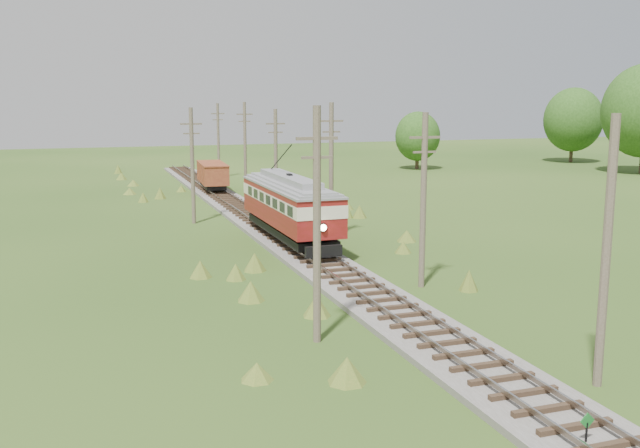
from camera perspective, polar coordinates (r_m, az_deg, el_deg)
name	(u,v)px	position (r m, az deg, el deg)	size (l,w,h in m)	color
railbed_main	(273,231)	(49.38, -3.78, -0.57)	(3.60, 96.00, 0.57)	#605B54
switch_marker	(587,428)	(20.85, 20.56, -15.07)	(0.45, 0.06, 1.08)	black
streetcar	(290,203)	(45.03, -2.44, 1.68)	(3.06, 12.99, 5.92)	black
gondola	(213,174)	(71.08, -8.59, 3.96)	(2.85, 7.48, 2.44)	black
gravel_pile	(260,194)	(65.58, -4.81, 2.41)	(3.53, 3.74, 1.28)	gray
utility_pole_r_1	(606,254)	(24.28, 21.93, -2.23)	(0.30, 0.30, 8.80)	brown
utility_pole_r_2	(423,199)	(35.06, 8.27, 2.01)	(1.60, 0.30, 8.60)	brown
utility_pole_r_3	(331,170)	(46.86, 0.91, 4.36)	(1.60, 0.30, 9.00)	brown
utility_pole_r_4	(276,159)	(59.18, -3.55, 5.23)	(1.60, 0.30, 8.40)	brown
utility_pole_r_5	(245,146)	(71.84, -6.01, 6.24)	(1.60, 0.30, 8.90)	brown
utility_pole_r_6	(218,140)	(84.51, -8.13, 6.68)	(1.60, 0.30, 8.70)	brown
utility_pole_l_a	(317,223)	(26.66, -0.24, 0.04)	(1.60, 0.30, 9.00)	brown
utility_pole_l_b	(192,164)	(53.71, -10.17, 4.71)	(1.60, 0.30, 8.60)	brown
tree_right_5	(573,120)	(110.73, 19.60, 7.87)	(8.40, 8.40, 10.82)	#38281C
tree_mid_b	(418,136)	(95.09, 7.81, 6.96)	(5.88, 5.88, 7.57)	#38281C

